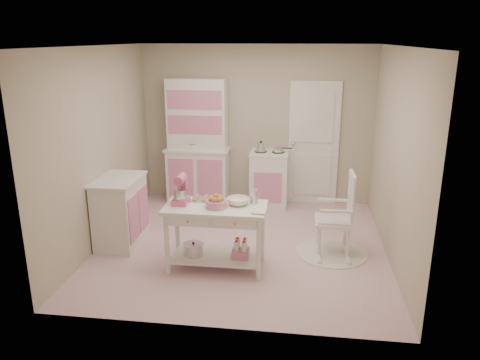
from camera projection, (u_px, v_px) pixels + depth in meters
name	position (u px, v px, depth m)	size (l,w,h in m)	color
room_shell	(242.00, 125.00, 5.86)	(3.84, 3.84, 2.62)	#CB7F98
door	(314.00, 144.00, 7.69)	(0.82, 0.05, 2.04)	white
hutch	(197.00, 142.00, 7.73)	(1.06, 0.50, 2.08)	white
stove	(269.00, 179.00, 7.70)	(0.62, 0.57, 0.92)	white
base_cabinet	(120.00, 211.00, 6.27)	(0.54, 0.84, 0.92)	white
lace_rug	(331.00, 253.00, 6.10)	(0.92, 0.92, 0.01)	white
rocking_chair	(334.00, 214.00, 5.94)	(0.48, 0.72, 1.10)	white
work_table	(216.00, 237.00, 5.61)	(1.20, 0.60, 0.80)	white
stand_mixer	(180.00, 190.00, 5.52)	(0.20, 0.28, 0.34)	#DE5D93
cookie_tray	(206.00, 200.00, 5.68)	(0.34, 0.24, 0.02)	silver
bread_basket	(216.00, 204.00, 5.43)	(0.25, 0.25, 0.09)	pink
mixing_bowl	(238.00, 201.00, 5.53)	(0.27, 0.27, 0.08)	white
metal_pitcher	(254.00, 196.00, 5.57)	(0.10, 0.10, 0.17)	silver
recipe_book	(252.00, 210.00, 5.32)	(0.16, 0.21, 0.02)	white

